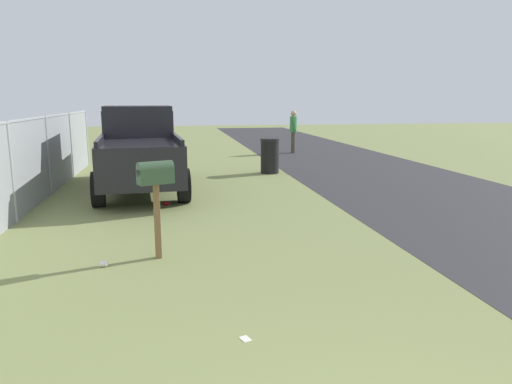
% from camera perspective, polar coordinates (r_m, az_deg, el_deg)
% --- Properties ---
extents(road_asphalt, '(60.00, 5.31, 0.01)m').
position_cam_1_polar(road_asphalt, '(9.92, 28.29, -3.38)').
color(road_asphalt, '#2D2D30').
rests_on(road_asphalt, ground).
extents(mailbox, '(0.37, 0.53, 1.41)m').
position_cam_1_polar(mailbox, '(6.80, -11.97, 1.30)').
color(mailbox, brown).
rests_on(mailbox, ground).
extents(pickup_truck, '(5.51, 2.39, 2.09)m').
position_cam_1_polar(pickup_truck, '(12.40, -13.89, 5.45)').
color(pickup_truck, black).
rests_on(pickup_truck, ground).
extents(trash_bin, '(0.59, 0.59, 1.07)m').
position_cam_1_polar(trash_bin, '(14.66, 1.67, 4.38)').
color(trash_bin, black).
rests_on(trash_bin, ground).
extents(pedestrian, '(0.49, 0.30, 1.78)m').
position_cam_1_polar(pedestrian, '(20.23, 4.51, 7.64)').
color(pedestrian, '#4C4238').
rests_on(pedestrian, ground).
extents(fence_section, '(15.97, 0.07, 1.88)m').
position_cam_1_polar(fence_section, '(9.76, -27.40, 2.52)').
color(fence_section, '#9EA3A8').
rests_on(fence_section, ground).
extents(litter_cup_by_mailbox, '(0.09, 0.11, 0.08)m').
position_cam_1_polar(litter_cup_by_mailbox, '(6.89, -17.86, -8.23)').
color(litter_cup_by_mailbox, white).
rests_on(litter_cup_by_mailbox, ground).
extents(litter_wrapper_midfield_a, '(0.14, 0.12, 0.01)m').
position_cam_1_polar(litter_wrapper_midfield_a, '(4.75, -1.28, -17.23)').
color(litter_wrapper_midfield_a, silver).
rests_on(litter_wrapper_midfield_a, ground).
extents(litter_can_midfield_b, '(0.13, 0.14, 0.07)m').
position_cam_1_polar(litter_can_midfield_b, '(10.47, -10.73, -1.35)').
color(litter_can_midfield_b, red).
rests_on(litter_can_midfield_b, ground).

